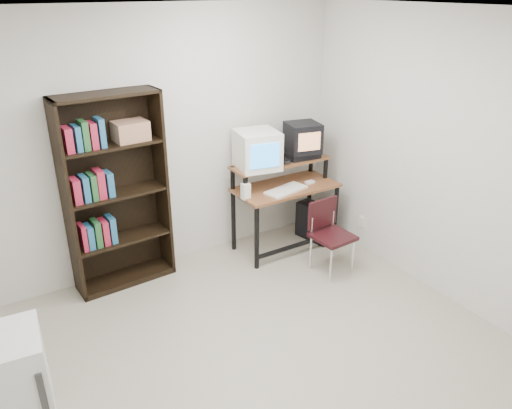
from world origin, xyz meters
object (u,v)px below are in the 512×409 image
school_chair (329,229)px  mini_fridge (11,391)px  computer_desk (285,190)px  crt_monitor (257,150)px  crt_tv (303,138)px  pc_tower (315,222)px  bookshelf (115,191)px

school_chair → mini_fridge: mini_fridge is taller
computer_desk → crt_monitor: size_ratio=2.33×
computer_desk → mini_fridge: bearing=-157.1°
school_chair → crt_monitor: bearing=114.8°
crt_tv → mini_fridge: 3.62m
computer_desk → school_chair: (0.10, -0.66, -0.22)m
mini_fridge → school_chair: bearing=16.4°
pc_tower → school_chair: 0.72m
bookshelf → crt_tv: bearing=-8.3°
crt_tv → pc_tower: bearing=-36.3°
crt_tv → computer_desk: bearing=-151.7°
crt_monitor → crt_tv: (0.59, 0.00, 0.04)m
crt_monitor → bookshelf: bearing=-176.6°
crt_monitor → bookshelf: bookshelf is taller
computer_desk → mini_fridge: computer_desk is taller
crt_tv → school_chair: bearing=-92.2°
school_chair → crt_tv: bearing=72.4°
crt_monitor → pc_tower: 1.20m
school_chair → mini_fridge: size_ratio=0.95×
crt_tv → crt_monitor: bearing=-168.0°
bookshelf → mini_fridge: (-1.20, -1.53, -0.57)m
crt_monitor → crt_tv: 0.59m
crt_tv → mini_fridge: bearing=-145.4°
school_chair → bookshelf: size_ratio=0.40×
crt_monitor → bookshelf: (-1.47, 0.17, -0.20)m
crt_monitor → school_chair: 1.10m
computer_desk → pc_tower: bearing=-8.3°
crt_tv → mini_fridge: crt_tv is taller
crt_tv → mini_fridge: size_ratio=0.50×
computer_desk → pc_tower: 0.62m
pc_tower → mini_fridge: 3.60m
bookshelf → computer_desk: bearing=-11.7°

